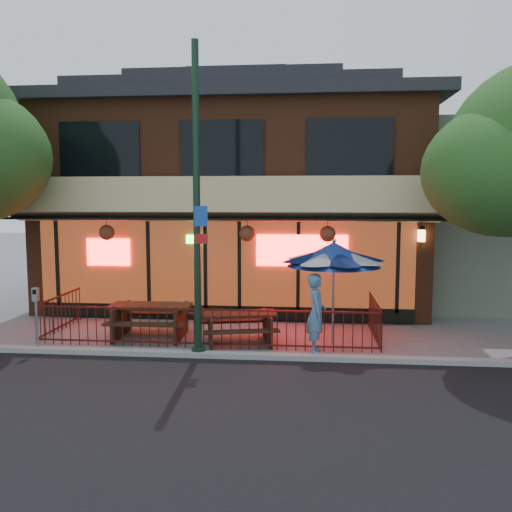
{
  "coord_description": "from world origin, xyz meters",
  "views": [
    {
      "loc": [
        2.48,
        -12.3,
        3.62
      ],
      "look_at": [
        1.09,
        2.0,
        2.05
      ],
      "focal_mm": 38.0,
      "sensor_mm": 36.0,
      "label": 1
    }
  ],
  "objects_px": {
    "street_light": "(197,218)",
    "picnic_table_left": "(151,316)",
    "picnic_table_right": "(239,323)",
    "parking_meter_near": "(36,309)",
    "patio_umbrella": "(334,254)",
    "pedestrian": "(316,313)"
  },
  "relations": [
    {
      "from": "street_light",
      "to": "pedestrian",
      "type": "distance_m",
      "value": 3.51
    },
    {
      "from": "parking_meter_near",
      "to": "street_light",
      "type": "bearing_deg",
      "value": 1.16
    },
    {
      "from": "street_light",
      "to": "picnic_table_left",
      "type": "relative_size",
      "value": 3.37
    },
    {
      "from": "patio_umbrella",
      "to": "parking_meter_near",
      "type": "distance_m",
      "value": 7.16
    },
    {
      "from": "pedestrian",
      "to": "parking_meter_near",
      "type": "xyz_separation_m",
      "value": [
        -6.49,
        -0.58,
        0.1
      ]
    },
    {
      "from": "street_light",
      "to": "picnic_table_right",
      "type": "distance_m",
      "value": 2.97
    },
    {
      "from": "patio_umbrella",
      "to": "picnic_table_right",
      "type": "bearing_deg",
      "value": -173.55
    },
    {
      "from": "street_light",
      "to": "picnic_table_left",
      "type": "xyz_separation_m",
      "value": [
        -1.54,
        1.46,
        -2.58
      ]
    },
    {
      "from": "pedestrian",
      "to": "parking_meter_near",
      "type": "height_order",
      "value": "pedestrian"
    },
    {
      "from": "street_light",
      "to": "parking_meter_near",
      "type": "relative_size",
      "value": 4.58
    },
    {
      "from": "pedestrian",
      "to": "patio_umbrella",
      "type": "bearing_deg",
      "value": -28.82
    },
    {
      "from": "picnic_table_left",
      "to": "parking_meter_near",
      "type": "relative_size",
      "value": 1.36
    },
    {
      "from": "picnic_table_left",
      "to": "patio_umbrella",
      "type": "distance_m",
      "value": 4.93
    },
    {
      "from": "street_light",
      "to": "pedestrian",
      "type": "relative_size",
      "value": 3.75
    },
    {
      "from": "picnic_table_right",
      "to": "patio_umbrella",
      "type": "distance_m",
      "value": 2.88
    },
    {
      "from": "parking_meter_near",
      "to": "picnic_table_left",
      "type": "bearing_deg",
      "value": 34.1
    },
    {
      "from": "street_light",
      "to": "pedestrian",
      "type": "height_order",
      "value": "street_light"
    },
    {
      "from": "patio_umbrella",
      "to": "picnic_table_left",
      "type": "bearing_deg",
      "value": 178.85
    },
    {
      "from": "picnic_table_left",
      "to": "picnic_table_right",
      "type": "bearing_deg",
      "value": -8.58
    },
    {
      "from": "patio_umbrella",
      "to": "parking_meter_near",
      "type": "bearing_deg",
      "value": -168.23
    },
    {
      "from": "street_light",
      "to": "picnic_table_left",
      "type": "height_order",
      "value": "street_light"
    },
    {
      "from": "picnic_table_left",
      "to": "picnic_table_right",
      "type": "xyz_separation_m",
      "value": [
        2.34,
        -0.35,
        -0.06
      ]
    }
  ]
}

